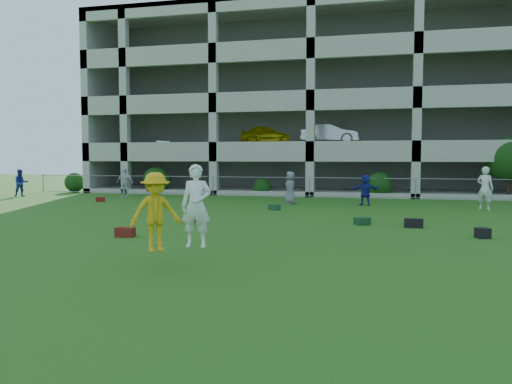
% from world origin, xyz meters
% --- Properties ---
extents(ground, '(100.00, 100.00, 0.00)m').
position_xyz_m(ground, '(0.00, 0.00, 0.00)').
color(ground, '#235114').
rests_on(ground, ground).
extents(bystander_a, '(0.99, 1.01, 1.64)m').
position_xyz_m(bystander_a, '(-16.87, 15.41, 0.82)').
color(bystander_a, navy).
rests_on(bystander_a, ground).
extents(bystander_b, '(1.05, 0.51, 1.74)m').
position_xyz_m(bystander_b, '(-10.46, 16.16, 0.87)').
color(bystander_b, silver).
rests_on(bystander_b, ground).
extents(bystander_c, '(0.76, 0.93, 1.65)m').
position_xyz_m(bystander_c, '(-0.39, 14.35, 0.82)').
color(bystander_c, slate).
rests_on(bystander_c, ground).
extents(bystander_d, '(1.47, 0.76, 1.51)m').
position_xyz_m(bystander_d, '(3.29, 14.57, 0.76)').
color(bystander_d, navy).
rests_on(bystander_d, ground).
extents(bystander_e, '(0.85, 0.77, 1.95)m').
position_xyz_m(bystander_e, '(8.55, 13.68, 0.98)').
color(bystander_e, silver).
rests_on(bystander_e, ground).
extents(bag_red_a, '(0.56, 0.33, 0.28)m').
position_xyz_m(bag_red_a, '(-3.49, 3.02, 0.14)').
color(bag_red_a, '#50170D').
rests_on(bag_red_a, ground).
extents(bag_black_b, '(0.47, 0.43, 0.22)m').
position_xyz_m(bag_black_b, '(-2.74, 6.49, 0.11)').
color(bag_black_b, black).
rests_on(bag_black_b, ground).
extents(bag_green_c, '(0.61, 0.57, 0.26)m').
position_xyz_m(bag_green_c, '(3.31, 7.30, 0.13)').
color(bag_green_c, '#123218').
rests_on(bag_green_c, ground).
extents(crate_d, '(0.44, 0.44, 0.30)m').
position_xyz_m(crate_d, '(6.79, 5.18, 0.15)').
color(crate_d, black).
rests_on(crate_d, ground).
extents(bag_black_e, '(0.60, 0.31, 0.30)m').
position_xyz_m(bag_black_e, '(5.00, 7.03, 0.15)').
color(bag_black_e, black).
rests_on(bag_black_e, ground).
extents(bag_red_f, '(0.52, 0.43, 0.24)m').
position_xyz_m(bag_red_f, '(-10.42, 13.41, 0.12)').
color(bag_red_f, '#5B100F').
rests_on(bag_red_f, ground).
extents(bag_green_g, '(0.58, 0.53, 0.25)m').
position_xyz_m(bag_green_g, '(-0.63, 11.42, 0.12)').
color(bag_green_g, '#133619').
rests_on(bag_green_g, ground).
extents(frisbee_contest, '(1.87, 1.17, 2.38)m').
position_xyz_m(frisbee_contest, '(-0.64, -0.45, 1.23)').
color(frisbee_contest, gold).
rests_on(frisbee_contest, ground).
extents(parking_garage, '(30.00, 14.00, 12.00)m').
position_xyz_m(parking_garage, '(-0.01, 27.70, 6.01)').
color(parking_garage, '#9E998C').
rests_on(parking_garage, ground).
extents(fence, '(36.06, 0.06, 1.20)m').
position_xyz_m(fence, '(0.00, 19.00, 0.61)').
color(fence, gray).
rests_on(fence, ground).
extents(shrub_row, '(34.38, 2.52, 3.50)m').
position_xyz_m(shrub_row, '(4.59, 19.70, 1.51)').
color(shrub_row, '#163D11').
rests_on(shrub_row, ground).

